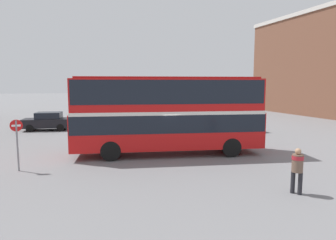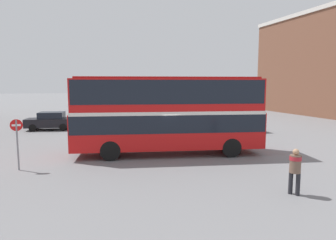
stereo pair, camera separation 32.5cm
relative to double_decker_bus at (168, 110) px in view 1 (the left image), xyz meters
name	(u,v)px [view 1 (the left image)]	position (x,y,z in m)	size (l,w,h in m)	color
ground_plane	(178,154)	(0.57, -0.13, -2.62)	(240.00, 240.00, 0.00)	slate
double_decker_bus	(168,110)	(0.00, 0.00, 0.00)	(11.19, 4.65, 4.54)	red
pedestrian_foreground	(297,166)	(2.51, -7.64, -1.54)	(0.59, 0.59, 1.76)	#232328
parked_car_kerb_near	(233,123)	(7.91, 5.76, -1.84)	(4.76, 2.11, 1.52)	slate
parked_car_kerb_far	(48,121)	(-7.18, 12.23, -1.81)	(4.34, 2.47, 1.61)	black
no_entry_sign	(17,137)	(-7.88, -0.88, -0.99)	(0.56, 0.08, 2.48)	gray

